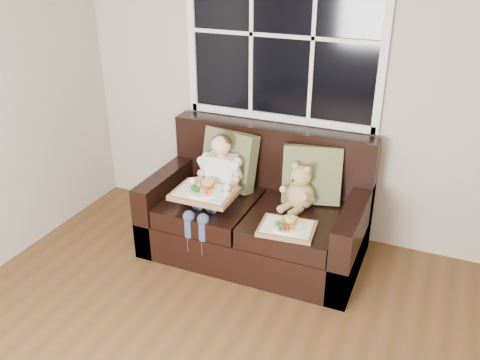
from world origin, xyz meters
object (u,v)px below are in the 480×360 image
at_px(teddy_bear, 300,190).
at_px(tray_right, 287,227).
at_px(loveseat, 258,215).
at_px(child, 217,179).
at_px(tray_left, 205,192).

relative_size(teddy_bear, tray_right, 0.90).
relative_size(loveseat, child, 2.17).
height_order(loveseat, tray_left, loveseat).
height_order(loveseat, child, loveseat).
relative_size(loveseat, tray_right, 4.04).
bearing_deg(child, loveseat, 20.76).
height_order(loveseat, tray_right, loveseat).
distance_m(loveseat, tray_left, 0.51).
distance_m(tray_left, tray_right, 0.71).
distance_m(teddy_bear, tray_right, 0.38).
distance_m(loveseat, tray_right, 0.54).
xyz_separation_m(loveseat, tray_right, (0.36, -0.36, 0.17)).
height_order(teddy_bear, tray_left, teddy_bear).
relative_size(child, tray_right, 1.86).
relative_size(child, tray_left, 1.65).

